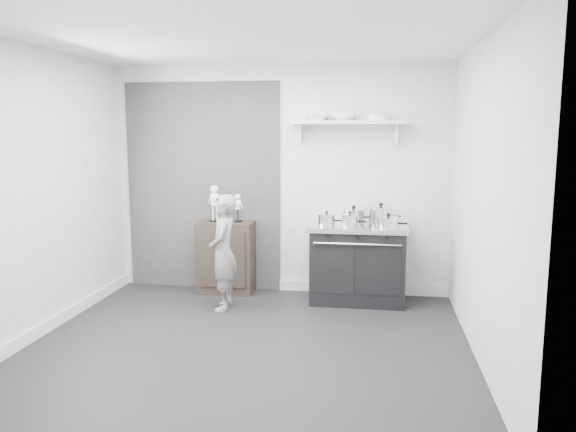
# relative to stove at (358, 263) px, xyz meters

# --- Properties ---
(ground) EXTENTS (4.00, 4.00, 0.00)m
(ground) POSITION_rel_stove_xyz_m (-0.94, -1.48, -0.44)
(ground) COLOR black
(ground) RESTS_ON ground
(room_shell) EXTENTS (4.02, 3.62, 2.71)m
(room_shell) POSITION_rel_stove_xyz_m (-1.03, -1.33, 1.19)
(room_shell) COLOR #B5B5B2
(room_shell) RESTS_ON ground
(wall_shelf) EXTENTS (1.30, 0.26, 0.24)m
(wall_shelf) POSITION_rel_stove_xyz_m (-0.14, 0.20, 1.56)
(wall_shelf) COLOR silver
(wall_shelf) RESTS_ON room_shell
(stove) EXTENTS (1.10, 0.69, 0.88)m
(stove) POSITION_rel_stove_xyz_m (0.00, 0.00, 0.00)
(stove) COLOR black
(stove) RESTS_ON ground
(side_cabinet) EXTENTS (0.66, 0.38, 0.86)m
(side_cabinet) POSITION_rel_stove_xyz_m (-1.57, 0.13, -0.02)
(side_cabinet) COLOR black
(side_cabinet) RESTS_ON ground
(child) EXTENTS (0.35, 0.49, 1.26)m
(child) POSITION_rel_stove_xyz_m (-1.43, -0.51, 0.18)
(child) COLOR gray
(child) RESTS_ON ground
(pot_front_left) EXTENTS (0.28, 0.20, 0.16)m
(pot_front_left) POSITION_rel_stove_xyz_m (-0.35, -0.10, 0.50)
(pot_front_left) COLOR silver
(pot_front_left) RESTS_ON stove
(pot_back_left) EXTENTS (0.34, 0.26, 0.21)m
(pot_back_left) POSITION_rel_stove_xyz_m (-0.06, 0.10, 0.52)
(pot_back_left) COLOR silver
(pot_back_left) RESTS_ON stove
(pot_back_right) EXTENTS (0.36, 0.27, 0.24)m
(pot_back_right) POSITION_rel_stove_xyz_m (0.25, 0.09, 0.54)
(pot_back_right) COLOR silver
(pot_back_right) RESTS_ON stove
(pot_front_right) EXTENTS (0.33, 0.24, 0.17)m
(pot_front_right) POSITION_rel_stove_xyz_m (0.32, -0.18, 0.50)
(pot_front_right) COLOR silver
(pot_front_right) RESTS_ON stove
(pot_front_center) EXTENTS (0.27, 0.19, 0.17)m
(pot_front_center) POSITION_rel_stove_xyz_m (-0.09, -0.16, 0.51)
(pot_front_center) COLOR silver
(pot_front_center) RESTS_ON stove
(skeleton_full) EXTENTS (0.14, 0.09, 0.50)m
(skeleton_full) POSITION_rel_stove_xyz_m (-1.70, 0.13, 0.66)
(skeleton_full) COLOR silver
(skeleton_full) RESTS_ON side_cabinet
(skeleton_torso) EXTENTS (0.11, 0.07, 0.38)m
(skeleton_torso) POSITION_rel_stove_xyz_m (-1.42, 0.13, 0.60)
(skeleton_torso) COLOR silver
(skeleton_torso) RESTS_ON side_cabinet
(bowl_large) EXTENTS (0.27, 0.27, 0.07)m
(bowl_large) POSITION_rel_stove_xyz_m (-0.50, 0.19, 1.63)
(bowl_large) COLOR white
(bowl_large) RESTS_ON wall_shelf
(bowl_small) EXTENTS (0.26, 0.26, 0.08)m
(bowl_small) POSITION_rel_stove_xyz_m (-0.19, 0.19, 1.64)
(bowl_small) COLOR white
(bowl_small) RESTS_ON wall_shelf
(plate_stack) EXTENTS (0.25, 0.25, 0.06)m
(plate_stack) POSITION_rel_stove_xyz_m (0.20, 0.19, 1.63)
(plate_stack) COLOR white
(plate_stack) RESTS_ON wall_shelf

